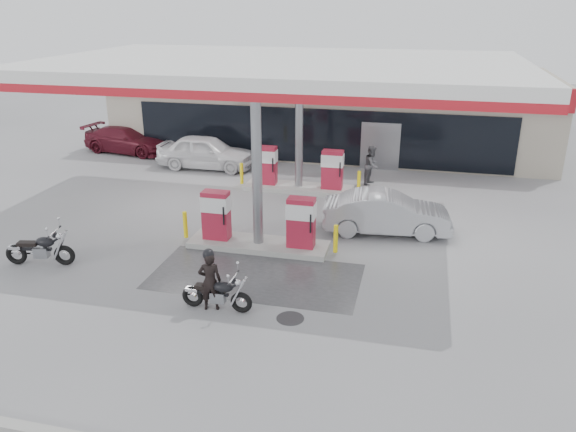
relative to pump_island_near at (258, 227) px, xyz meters
name	(u,v)px	position (x,y,z in m)	size (l,w,h in m)	color
ground	(239,274)	(0.00, -2.00, -0.71)	(90.00, 90.00, 0.00)	gray
wet_patch	(256,276)	(0.50, -2.00, -0.71)	(6.00, 3.00, 0.00)	#4C4C4F
drain_cover	(290,318)	(2.00, -4.00, -0.71)	(0.70, 0.70, 0.01)	#38383A
store_building	(331,109)	(0.01, 13.94, 1.30)	(22.00, 8.22, 4.00)	#AEA492
canopy	(281,69)	(0.00, 3.00, 4.56)	(16.00, 10.02, 5.51)	silver
pump_island_near	(258,227)	(0.00, 0.00, 0.00)	(5.14, 1.30, 1.78)	#9E9E99
pump_island_far	(299,174)	(0.00, 6.00, 0.00)	(5.14, 1.30, 1.78)	#9E9E99
main_motorcycle	(218,294)	(0.10, -4.00, -0.28)	(1.90, 0.73, 0.97)	black
biker_main	(210,281)	(-0.10, -4.00, 0.09)	(0.58, 0.38, 1.59)	black
parked_motorcycle	(41,250)	(-5.96, -2.75, -0.23)	(2.09, 0.80, 1.08)	black
sedan_white	(206,152)	(-4.96, 8.20, 0.07)	(1.85, 4.59, 1.56)	white
attendant	(372,165)	(2.86, 7.54, 0.13)	(0.82, 0.64, 1.69)	#4F5054
hatchback_silver	(387,213)	(3.89, 2.20, 0.00)	(1.50, 4.29, 1.41)	#A8AAB0
parked_car_left	(128,139)	(-10.00, 10.00, -0.02)	(1.92, 4.72, 1.37)	#5A1320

